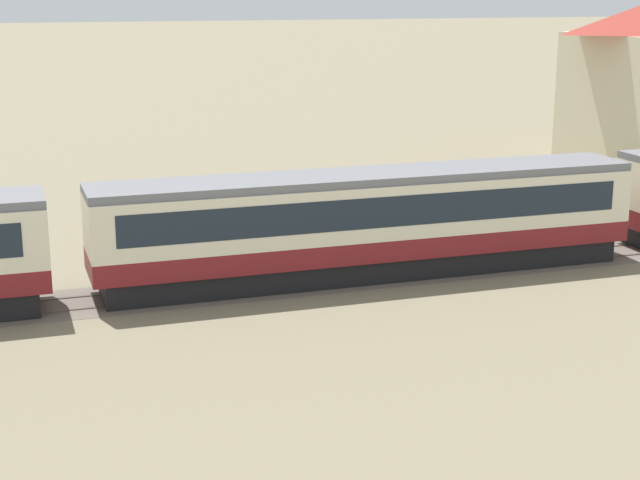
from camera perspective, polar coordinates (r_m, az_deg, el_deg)
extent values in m
cube|color=maroon|center=(37.40, 2.88, -0.16)|extent=(21.02, 3.01, 0.80)
cube|color=beige|center=(37.06, 2.91, 1.96)|extent=(21.02, 3.01, 2.03)
cube|color=#192330|center=(37.04, 2.91, 2.11)|extent=(19.34, 3.05, 1.14)
cube|color=slate|center=(36.83, 2.93, 3.73)|extent=(21.02, 2.83, 0.30)
cube|color=black|center=(37.62, 2.86, -1.40)|extent=(20.18, 2.59, 0.88)
cylinder|color=black|center=(39.99, 12.55, -0.79)|extent=(0.90, 0.18, 0.90)
cylinder|color=black|center=(41.18, 11.53, -0.29)|extent=(0.90, 0.18, 0.90)
cylinder|color=black|center=(35.10, -7.33, -2.69)|extent=(0.90, 0.18, 0.90)
cylinder|color=black|center=(36.45, -7.78, -2.05)|extent=(0.90, 0.18, 0.90)
cube|color=#665B51|center=(43.05, 17.08, -0.62)|extent=(166.90, 3.60, 0.01)
cube|color=#4C4238|center=(42.49, 17.63, -0.83)|extent=(166.90, 0.12, 0.04)
cube|color=#4C4238|center=(43.61, 16.54, -0.37)|extent=(166.90, 0.12, 0.04)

